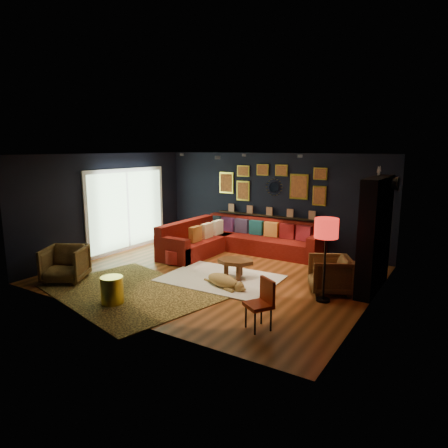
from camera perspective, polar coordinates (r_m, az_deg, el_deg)
The scene contains 20 objects.
floor at distance 8.81m, azimuth -1.30°, elevation -7.25°, with size 6.50×6.50×0.00m, color #974D23.
room_walls at distance 8.45m, azimuth -1.35°, elevation 3.07°, with size 6.50×6.50×6.50m.
sectional at distance 10.52m, azimuth 1.35°, elevation -2.43°, with size 3.41×2.69×0.86m.
ledge at distance 10.86m, azimuth 6.51°, elevation 1.15°, with size 3.20×0.12×0.04m, color black.
gallery_wall at distance 10.79m, azimuth 6.64°, elevation 5.84°, with size 3.15×0.04×1.02m.
sunburst_mirror at distance 10.75m, azimuth 7.18°, elevation 5.23°, with size 0.47×0.16×0.47m.
fireplace at distance 8.21m, azimuth 20.69°, elevation -1.93°, with size 0.31×1.60×2.20m.
deer_head at distance 8.54m, azimuth 22.15°, elevation 5.44°, with size 0.50×0.28×0.45m.
sliding_door at distance 11.03m, azimuth -13.62°, elevation 2.01°, with size 0.06×2.80×2.20m.
ceiling_spots at distance 9.05m, azimuth 1.47°, elevation 9.72°, with size 3.30×2.50×0.06m.
shag_rug at distance 8.51m, azimuth -0.49°, elevation -7.81°, with size 2.36×1.72×0.03m, color white.
leopard_rug at distance 7.99m, azimuth -13.47°, elevation -9.44°, with size 3.20×2.29×0.02m, color gold.
coffee_table at distance 8.43m, azimuth 1.68°, elevation -5.61°, with size 0.93×0.79×0.40m.
pouf at distance 9.64m, azimuth -6.96°, elevation -4.57°, with size 0.48×0.48×0.31m, color maroon.
armchair_left at distance 8.91m, azimuth -21.77°, elevation -5.12°, with size 0.79×0.74×0.81m, color #A47137.
armchair_right at distance 7.95m, azimuth 14.91°, elevation -6.75°, with size 0.75×0.70×0.77m, color #A47137.
gold_stool at distance 7.44m, azimuth -15.69°, elevation -9.12°, with size 0.40×0.40×0.50m, color gold.
orange_chair at distance 6.20m, azimuth 5.48°, elevation -10.76°, with size 0.51×0.51×0.79m.
floor_lamp at distance 7.24m, azimuth 14.40°, elevation -1.14°, with size 0.42×0.42×1.53m.
dog at distance 7.99m, azimuth -0.16°, elevation -7.75°, with size 1.09×0.54×0.35m, color tan, non-canonical shape.
Camera 1 is at (4.64, -6.97, 2.74)m, focal length 32.00 mm.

